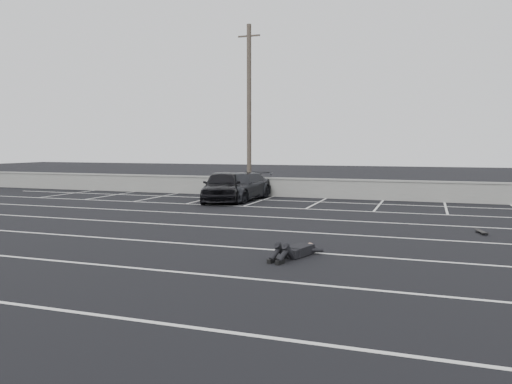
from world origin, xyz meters
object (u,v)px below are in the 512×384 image
at_px(car_left, 223,186).
at_px(utility_pole, 249,111).
at_px(car_right, 241,186).
at_px(person, 300,246).
at_px(skateboard, 482,232).

xyz_separation_m(car_left, utility_pole, (0.52, 2.54, 3.97)).
height_order(car_left, car_right, car_left).
xyz_separation_m(car_left, person, (6.85, -11.05, -0.55)).
distance_m(car_left, person, 13.01).
bearing_deg(car_left, skateboard, -44.15).
relative_size(car_left, skateboard, 6.68).
height_order(car_left, skateboard, car_left).
bearing_deg(car_right, car_left, -119.17).
bearing_deg(car_left, utility_pole, 61.90).
height_order(person, skateboard, person).
distance_m(car_left, car_right, 1.14).
height_order(car_right, person, car_right).
bearing_deg(skateboard, car_right, 132.27).
xyz_separation_m(car_right, utility_pole, (-0.10, 1.59, 4.05)).
relative_size(car_left, utility_pole, 0.49).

